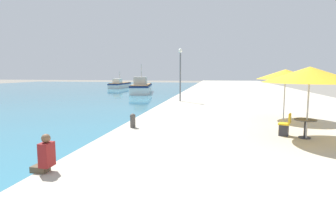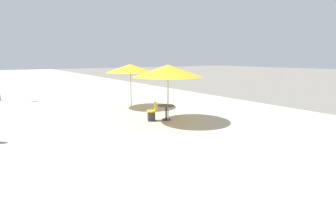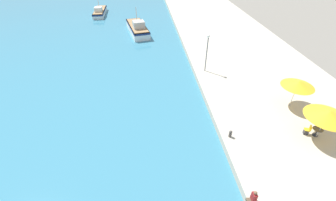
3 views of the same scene
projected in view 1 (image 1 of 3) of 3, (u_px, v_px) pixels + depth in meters
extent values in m
cube|color=teal|center=(5.00, 93.00, 40.70)|extent=(56.00, 90.00, 0.04)
cube|color=#BCB29E|center=(245.00, 95.00, 33.95)|extent=(16.00, 90.00, 0.71)
cube|color=white|center=(142.00, 89.00, 40.38)|extent=(4.30, 9.07, 1.26)
cube|color=navy|center=(142.00, 86.00, 40.33)|extent=(4.37, 9.16, 0.25)
cube|color=#99754C|center=(142.00, 84.00, 40.31)|extent=(3.96, 8.34, 0.10)
cube|color=#B7B2A8|center=(141.00, 81.00, 38.73)|extent=(2.20, 2.24, 1.14)
cylinder|color=#B7B2A8|center=(141.00, 74.00, 40.14)|extent=(0.12, 0.12, 3.03)
cube|color=silver|center=(120.00, 85.00, 53.92)|extent=(2.19, 7.84, 0.95)
cube|color=navy|center=(120.00, 84.00, 53.88)|extent=(2.24, 7.92, 0.25)
cube|color=#99754C|center=(120.00, 83.00, 53.86)|extent=(2.02, 7.22, 0.10)
cube|color=silver|center=(117.00, 81.00, 52.47)|extent=(1.50, 1.74, 0.86)
cylinder|color=#B7B2A8|center=(120.00, 77.00, 53.73)|extent=(0.12, 0.12, 2.29)
cylinder|color=#B7B7B7|center=(308.00, 109.00, 9.86)|extent=(0.06, 0.06, 2.31)
cone|color=yellow|center=(310.00, 75.00, 9.72)|extent=(3.38, 3.38, 0.59)
cylinder|color=#B7B7B7|center=(284.00, 98.00, 14.10)|extent=(0.06, 0.06, 2.32)
cone|color=yellow|center=(285.00, 74.00, 13.97)|extent=(2.99, 2.99, 0.52)
cylinder|color=#333338|center=(304.00, 138.00, 10.13)|extent=(0.44, 0.44, 0.04)
cylinder|color=#333338|center=(305.00, 129.00, 10.10)|extent=(0.08, 0.08, 0.70)
cylinder|color=#4C4742|center=(305.00, 120.00, 10.06)|extent=(0.80, 0.80, 0.04)
cube|color=#2D2D33|center=(284.00, 130.00, 10.50)|extent=(0.44, 0.44, 0.45)
cube|color=gold|center=(284.00, 124.00, 10.47)|extent=(0.52, 0.52, 0.06)
cube|color=gold|center=(290.00, 119.00, 10.34)|extent=(0.20, 0.40, 0.40)
cube|color=brown|center=(40.00, 169.00, 6.70)|extent=(0.41, 0.28, 0.16)
cube|color=maroon|center=(47.00, 155.00, 6.62)|extent=(0.26, 0.36, 0.62)
sphere|color=brown|center=(46.00, 138.00, 6.57)|extent=(0.22, 0.22, 0.22)
cylinder|color=#4C4742|center=(133.00, 123.00, 12.04)|extent=(0.24, 0.24, 0.45)
sphere|color=#4C4742|center=(133.00, 116.00, 12.01)|extent=(0.26, 0.26, 0.26)
cylinder|color=#565B60|center=(180.00, 77.00, 22.74)|extent=(0.12, 0.12, 4.20)
sphere|color=white|center=(180.00, 51.00, 22.50)|extent=(0.36, 0.36, 0.36)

